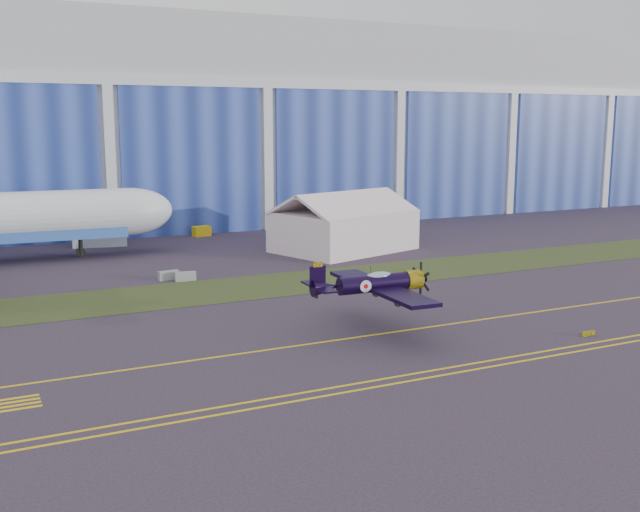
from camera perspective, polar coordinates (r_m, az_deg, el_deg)
name	(u,v)px	position (r m, az deg, el deg)	size (l,w,h in m)	color
ground	(244,332)	(55.77, -5.81, -5.74)	(260.00, 260.00, 0.00)	#382D3C
grass_median	(190,293)	(68.69, -9.87, -2.80)	(260.00, 10.00, 0.02)	#475128
hangar	(81,124)	(123.58, -17.74, 9.53)	(220.00, 45.70, 30.00)	silver
taxiway_centreline	(270,350)	(51.29, -3.86, -7.12)	(200.00, 0.20, 0.02)	yellow
edge_line_near	(333,394)	(43.11, 1.01, -10.50)	(80.00, 0.20, 0.02)	yellow
edge_line_far	(325,389)	(43.94, 0.41, -10.09)	(80.00, 0.20, 0.02)	yellow
guard_board_right	(588,333)	(57.72, 19.75, -5.58)	(1.20, 0.15, 0.35)	yellow
warbird	(374,283)	(54.95, 4.12, -2.10)	(11.07, 13.19, 3.80)	black
tent	(344,221)	(89.92, 1.82, 2.70)	(18.19, 15.50, 7.20)	white
shipping_container	(100,235)	(97.41, -16.45, 1.56)	(6.48, 2.59, 2.81)	white
tug	(202,231)	(103.02, -9.01, 1.89)	(2.31, 1.45, 1.35)	gold
barrier_a	(169,275)	(74.83, -11.46, -1.45)	(2.00, 0.60, 0.90)	gray
barrier_b	(185,276)	(73.98, -10.21, -1.54)	(2.00, 0.60, 0.90)	gray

